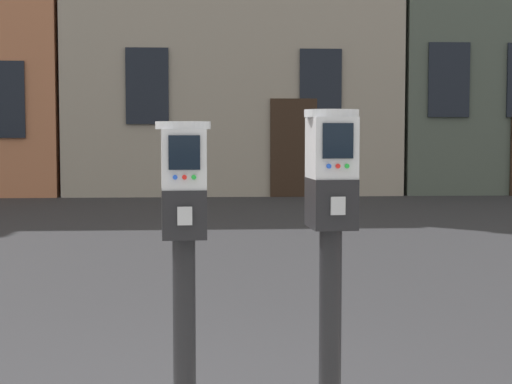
% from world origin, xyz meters
% --- Properties ---
extents(parking_meter_near_kerb, '(0.23, 0.26, 1.27)m').
position_xyz_m(parking_meter_near_kerb, '(-0.08, -0.25, 1.02)').
color(parking_meter_near_kerb, black).
rests_on(parking_meter_near_kerb, sidewalk_slab).
extents(parking_meter_twin_adjacent, '(0.23, 0.26, 1.32)m').
position_xyz_m(parking_meter_twin_adjacent, '(0.51, -0.25, 1.05)').
color(parking_meter_twin_adjacent, black).
rests_on(parking_meter_twin_adjacent, sidewalk_slab).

